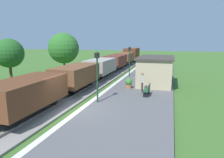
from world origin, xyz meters
The scene contains 15 objects.
ground_plane centered at (0.00, 0.00, 0.00)m, with size 160.00×160.00×0.00m, color #3D6628.
platform_slab centered at (3.20, 0.00, 0.12)m, with size 6.00×60.00×0.25m, color #565659.
platform_edge_stripe centered at (0.40, 0.00, 0.25)m, with size 0.36×60.00×0.01m, color silver.
track_ballast centered at (-2.40, 0.00, 0.06)m, with size 3.80×60.00×0.12m, color gray.
rail_near centered at (-1.68, 0.00, 0.19)m, with size 0.07×60.00×0.14m, color slate.
rail_far centered at (-3.12, 0.00, 0.19)m, with size 0.07×60.00×0.14m, color slate.
freight_train centered at (-2.40, 15.76, 1.45)m, with size 2.50×39.20×2.72m.
station_hut centered at (4.40, 9.45, 1.65)m, with size 3.50×5.80×2.78m.
bench_near_hut centered at (4.15, 4.70, 0.72)m, with size 0.42×1.50×0.91m.
person_waiting centered at (3.59, 5.63, 1.18)m, with size 0.31×0.42×1.71m.
potted_planter centered at (2.17, 6.78, 0.72)m, with size 0.64×0.64×0.92m.
lamp_post_near centered at (0.92, 1.83, 2.80)m, with size 0.28×0.28×3.70m.
lamp_post_far centered at (0.92, 13.08, 2.80)m, with size 0.28×0.28×3.70m.
tree_trackside_mid centered at (-9.95, 5.41, 3.35)m, with size 2.95×2.95×4.84m.
tree_trackside_far centered at (-8.53, 13.79, 3.56)m, with size 4.22×4.22×5.68m.
Camera 1 is at (5.90, -11.27, 4.66)m, focal length 32.29 mm.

